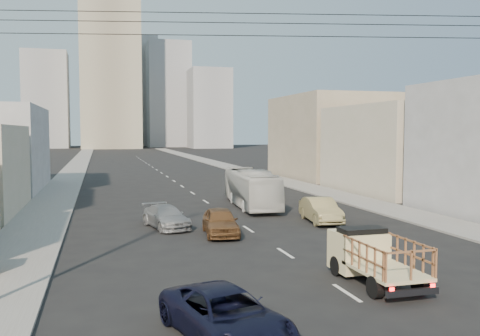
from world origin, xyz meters
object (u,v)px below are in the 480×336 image
city_bus (251,188)px  sedan_brown (220,221)px  sedan_tan (321,210)px  sedan_grey (166,217)px  flatbed_pickup (373,253)px  navy_pickup (226,315)px

city_bus → sedan_brown: bearing=-111.3°
city_bus → sedan_tan: city_bus is taller
city_bus → sedan_grey: (-7.16, -6.69, -0.75)m
flatbed_pickup → city_bus: bearing=86.5°
flatbed_pickup → sedan_tan: bearing=74.1°
sedan_grey → sedan_tan: bearing=-17.2°
sedan_tan → flatbed_pickup: bearing=-98.9°
navy_pickup → flatbed_pickup: bearing=14.7°
city_bus → flatbed_pickup: bearing=-89.2°
flatbed_pickup → city_bus: city_bus is taller
flatbed_pickup → sedan_brown: flatbed_pickup is taller
sedan_brown → city_bus: bearing=70.4°
navy_pickup → sedan_tan: 18.56m
flatbed_pickup → sedan_grey: size_ratio=1.00×
city_bus → sedan_grey: 9.83m
flatbed_pickup → sedan_brown: 10.58m
navy_pickup → sedan_grey: 16.43m
sedan_brown → sedan_grey: (-2.56, 2.86, -0.09)m
navy_pickup → city_bus: (7.65, 23.12, 0.72)m
navy_pickup → city_bus: 24.36m
flatbed_pickup → sedan_tan: flatbed_pickup is taller
navy_pickup → sedan_grey: (0.49, 16.42, -0.03)m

